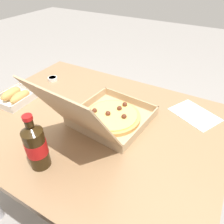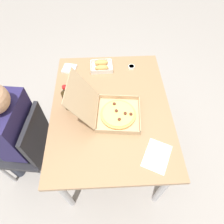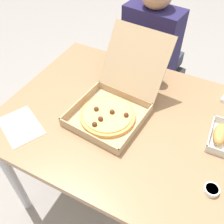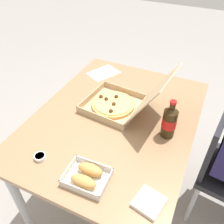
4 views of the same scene
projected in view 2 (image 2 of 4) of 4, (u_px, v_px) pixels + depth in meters
The scene contains 10 objects.
ground_plane at pixel (111, 149), 2.08m from camera, with size 10.00×10.00×0.00m, color gray.
dining_table at pixel (111, 113), 1.54m from camera, with size 1.17×0.89×0.75m.
chair at pixel (28, 144), 1.59m from camera, with size 0.45×0.45×0.83m.
diner_person at pixel (10, 131), 1.42m from camera, with size 0.38×0.44×1.15m.
pizza_box_open at pixel (112, 111), 1.39m from camera, with size 0.36×0.51×0.31m.
bread_side_box at pixel (101, 66), 1.70m from camera, with size 0.16×0.19×0.06m.
cola_bottle at pixel (68, 99), 1.40m from camera, with size 0.07×0.07×0.22m.
paper_menu at pixel (157, 156), 1.24m from camera, with size 0.21×0.15×0.00m, color white.
napkin_pile at pixel (69, 69), 1.71m from camera, with size 0.11×0.11×0.02m, color white.
dipping_sauce_cup at pixel (131, 67), 1.72m from camera, with size 0.06×0.06×0.02m.
Camera 2 is at (-0.89, 0.03, 1.92)m, focal length 31.33 mm.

